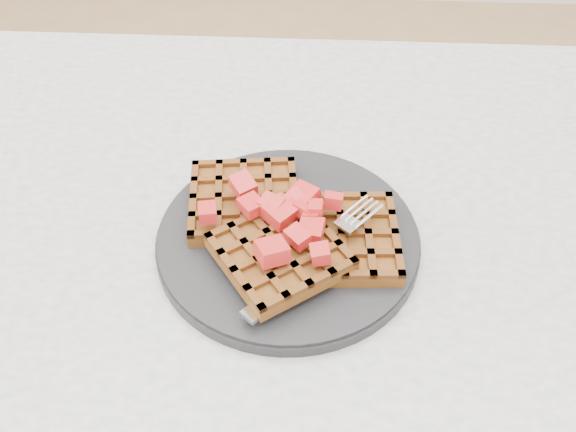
% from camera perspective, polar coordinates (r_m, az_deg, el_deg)
% --- Properties ---
extents(table, '(1.20, 0.80, 0.75)m').
position_cam_1_polar(table, '(0.71, 10.70, -10.13)').
color(table, silver).
rests_on(table, ground).
extents(plate, '(0.25, 0.25, 0.02)m').
position_cam_1_polar(plate, '(0.62, -0.00, -2.08)').
color(plate, black).
rests_on(plate, table).
extents(waffles, '(0.21, 0.20, 0.03)m').
position_cam_1_polar(waffles, '(0.60, -0.00, -1.11)').
color(waffles, brown).
rests_on(waffles, plate).
extents(strawberry_pile, '(0.15, 0.15, 0.02)m').
position_cam_1_polar(strawberry_pile, '(0.58, 0.00, 0.96)').
color(strawberry_pile, '#A70407').
rests_on(strawberry_pile, waffles).
extents(fork, '(0.14, 0.15, 0.02)m').
position_cam_1_polar(fork, '(0.58, 3.17, -3.67)').
color(fork, silver).
rests_on(fork, plate).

